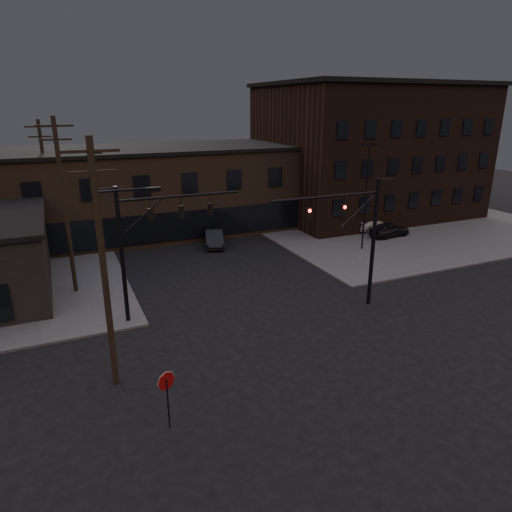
{
  "coord_description": "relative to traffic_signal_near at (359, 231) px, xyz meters",
  "views": [
    {
      "loc": [
        -10.96,
        -17.05,
        12.09
      ],
      "look_at": [
        -0.43,
        6.62,
        3.5
      ],
      "focal_mm": 32.0,
      "sensor_mm": 36.0,
      "label": 1
    }
  ],
  "objects": [
    {
      "name": "stop_sign",
      "position": [
        -13.36,
        -6.49,
        -3.09
      ],
      "size": [
        0.72,
        0.33,
        2.48
      ],
      "color": "black",
      "rests_on": "ground"
    },
    {
      "name": "traffic_signal_near",
      "position": [
        0.0,
        0.0,
        0.0
      ],
      "size": [
        7.12,
        0.24,
        8.0
      ],
      "color": "black",
      "rests_on": "ground"
    },
    {
      "name": "building_row",
      "position": [
        -5.36,
        23.5,
        -0.93
      ],
      "size": [
        40.0,
        12.0,
        8.0
      ],
      "primitive_type": "cube",
      "color": "#4E3929",
      "rests_on": "ground"
    },
    {
      "name": "traffic_signal_far",
      "position": [
        -12.07,
        3.5,
        0.08
      ],
      "size": [
        7.12,
        0.24,
        8.0
      ],
      "color": "black",
      "rests_on": "ground"
    },
    {
      "name": "utility_pole_far",
      "position": [
        -16.86,
        21.5,
        0.85
      ],
      "size": [
        2.2,
        0.28,
        11.0
      ],
      "color": "black",
      "rests_on": "ground"
    },
    {
      "name": "ground",
      "position": [
        -5.36,
        -4.5,
        -4.93
      ],
      "size": [
        140.0,
        140.0,
        0.0
      ],
      "primitive_type": "plane",
      "color": "black",
      "rests_on": "ground"
    },
    {
      "name": "car_crossing",
      "position": [
        -3.76,
        16.02,
        -4.2
      ],
      "size": [
        2.66,
        4.68,
        1.46
      ],
      "primitive_type": "imported",
      "rotation": [
        0.0,
        0.0,
        -0.27
      ],
      "color": "black",
      "rests_on": "ground"
    },
    {
      "name": "sidewalk_ne",
      "position": [
        16.64,
        17.5,
        -4.86
      ],
      "size": [
        30.0,
        30.0,
        0.15
      ],
      "primitive_type": "cube",
      "color": "#474744",
      "rests_on": "ground"
    },
    {
      "name": "lot_light_b",
      "position": [
        13.64,
        14.5,
        0.58
      ],
      "size": [
        1.5,
        0.28,
        9.14
      ],
      "color": "black",
      "rests_on": "ground"
    },
    {
      "name": "building_right",
      "position": [
        16.64,
        21.5,
        2.07
      ],
      "size": [
        22.0,
        16.0,
        14.0
      ],
      "primitive_type": "cube",
      "color": "black",
      "rests_on": "ground"
    },
    {
      "name": "utility_pole_near",
      "position": [
        -14.79,
        -2.5,
        0.94
      ],
      "size": [
        3.7,
        0.28,
        11.0
      ],
      "color": "black",
      "rests_on": "ground"
    },
    {
      "name": "lot_light_a",
      "position": [
        7.64,
        9.5,
        0.58
      ],
      "size": [
        1.5,
        0.28,
        9.14
      ],
      "color": "black",
      "rests_on": "ground"
    },
    {
      "name": "utility_pole_mid",
      "position": [
        -15.79,
        9.5,
        1.19
      ],
      "size": [
        3.7,
        0.28,
        11.5
      ],
      "color": "black",
      "rests_on": "ground"
    },
    {
      "name": "parked_car_lot_a",
      "position": [
        12.35,
        11.62,
        -4.08
      ],
      "size": [
        4.23,
        2.0,
        1.4
      ],
      "primitive_type": "imported",
      "rotation": [
        0.0,
        0.0,
        1.66
      ],
      "color": "black",
      "rests_on": "sidewalk_ne"
    },
    {
      "name": "parked_car_lot_b",
      "position": [
        12.4,
        14.05,
        -4.17
      ],
      "size": [
        4.24,
        1.78,
        1.22
      ],
      "primitive_type": "imported",
      "rotation": [
        0.0,
        0.0,
        1.59
      ],
      "color": "#B9B9BB",
      "rests_on": "sidewalk_ne"
    }
  ]
}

